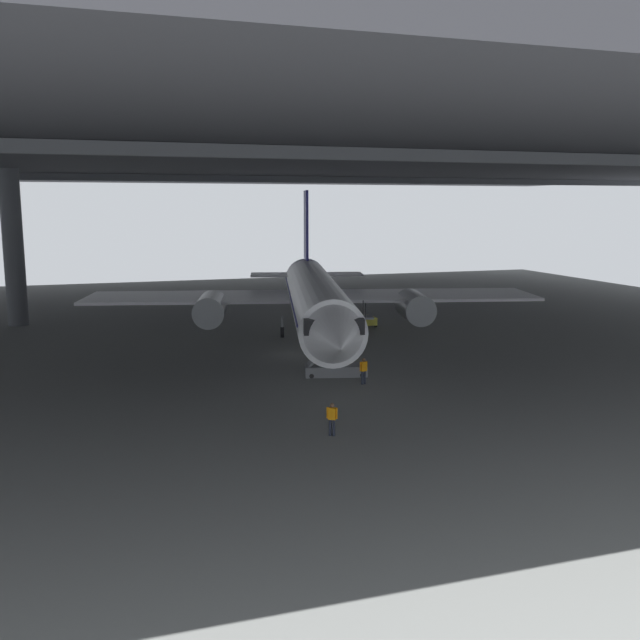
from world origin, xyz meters
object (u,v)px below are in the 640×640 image
at_px(boarding_stairs, 337,364).
at_px(crew_worker_near_nose, 332,417).
at_px(baggage_tug, 367,320).
at_px(crew_worker_by_stairs, 364,369).
at_px(airplane_main, 315,298).

relative_size(boarding_stairs, crew_worker_near_nose, 2.96).
bearing_deg(crew_worker_near_nose, baggage_tug, 65.28).
height_order(crew_worker_by_stairs, baggage_tug, crew_worker_by_stairs).
height_order(boarding_stairs, crew_worker_by_stairs, boarding_stairs).
bearing_deg(airplane_main, crew_worker_by_stairs, -94.78).
height_order(boarding_stairs, baggage_tug, boarding_stairs).
relative_size(boarding_stairs, crew_worker_by_stairs, 2.91).
relative_size(airplane_main, crew_worker_by_stairs, 23.82).
height_order(boarding_stairs, crew_worker_near_nose, boarding_stairs).
bearing_deg(crew_worker_near_nose, boarding_stairs, 69.67).
xyz_separation_m(airplane_main, crew_worker_by_stairs, (-1.14, -13.60, -2.67)).
height_order(airplane_main, boarding_stairs, airplane_main).
height_order(crew_worker_near_nose, baggage_tug, crew_worker_near_nose).
bearing_deg(boarding_stairs, baggage_tug, 62.46).
distance_m(airplane_main, crew_worker_near_nose, 23.30).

